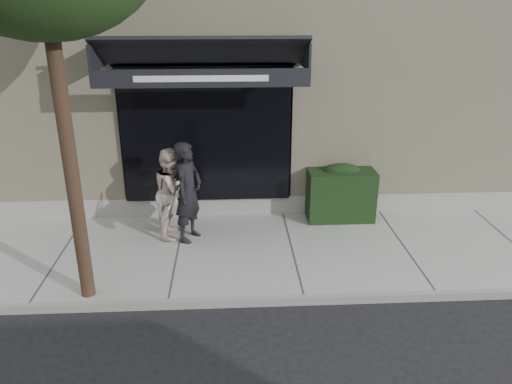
{
  "coord_description": "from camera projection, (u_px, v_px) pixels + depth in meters",
  "views": [
    {
      "loc": [
        -1.05,
        -7.79,
        4.24
      ],
      "look_at": [
        -0.6,
        0.6,
        0.96
      ],
      "focal_mm": 35.0,
      "sensor_mm": 36.0,
      "label": 1
    }
  ],
  "objects": [
    {
      "name": "pedestrian_back",
      "position": [
        173.0,
        193.0,
        9.01
      ],
      "size": [
        0.7,
        0.91,
        1.66
      ],
      "color": "beige",
      "rests_on": "sidewalk"
    },
    {
      "name": "ground",
      "position": [
        292.0,
        254.0,
        8.84
      ],
      "size": [
        80.0,
        80.0,
        0.0
      ],
      "primitive_type": "plane",
      "color": "black",
      "rests_on": "ground"
    },
    {
      "name": "curb",
      "position": [
        304.0,
        300.0,
        7.37
      ],
      "size": [
        20.0,
        0.1,
        0.14
      ],
      "primitive_type": "cube",
      "color": "gray",
      "rests_on": "ground"
    },
    {
      "name": "building_facade",
      "position": [
        270.0,
        62.0,
        12.45
      ],
      "size": [
        14.3,
        8.04,
        5.64
      ],
      "color": "beige",
      "rests_on": "ground"
    },
    {
      "name": "pedestrian_front",
      "position": [
        188.0,
        192.0,
        8.81
      ],
      "size": [
        0.76,
        0.95,
        1.82
      ],
      "color": "black",
      "rests_on": "sidewalk"
    },
    {
      "name": "hedge",
      "position": [
        340.0,
        192.0,
        9.82
      ],
      "size": [
        1.3,
        0.7,
        1.14
      ],
      "color": "black",
      "rests_on": "sidewalk"
    },
    {
      "name": "sidewalk",
      "position": [
        292.0,
        251.0,
        8.82
      ],
      "size": [
        20.0,
        3.0,
        0.12
      ],
      "primitive_type": "cube",
      "color": "gray",
      "rests_on": "ground"
    }
  ]
}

